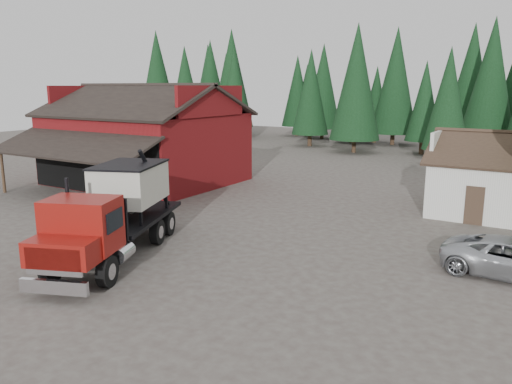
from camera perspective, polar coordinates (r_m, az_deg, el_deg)
The scene contains 8 objects.
ground at distance 23.56m, azimuth -9.61°, elevation -5.34°, with size 120.00×120.00×0.00m, color #483E39.
red_barn at distance 37.50m, azimuth -12.52°, elevation 5.19°, with size 12.80×13.63×7.18m.
conifer_backdrop at distance 61.10m, azimuth 17.28°, elevation 4.92°, with size 76.00×16.00×16.00m, color black, non-canonical shape.
near_pine_a at distance 58.10m, azimuth -8.06°, elevation 11.33°, with size 4.40×4.40×11.40m.
near_pine_b at distance 47.69m, azimuth 21.10°, elevation 9.93°, with size 3.96×3.96×10.40m.
near_pine_d at distance 54.25m, azimuth 11.41°, elevation 12.23°, with size 5.28×5.28×13.40m.
feed_truck at distance 21.25m, azimuth -15.81°, elevation -1.99°, with size 5.84×9.64×4.24m.
equip_box at distance 27.06m, azimuth -20.75°, elevation -3.03°, with size 0.70×1.10×0.60m, color maroon.
Camera 1 is at (14.95, -16.84, 6.95)m, focal length 35.00 mm.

